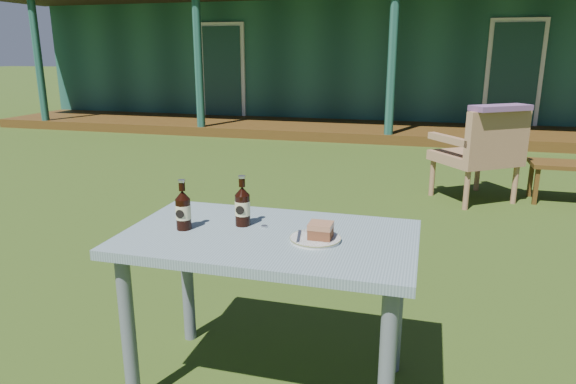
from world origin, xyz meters
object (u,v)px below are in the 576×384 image
(cola_bottle_far, at_px, (183,210))
(side_table, at_px, (563,168))
(cake_slice, at_px, (321,230))
(armchair_left, at_px, (482,150))
(plate, at_px, (315,239))
(cafe_table, at_px, (269,257))
(cola_bottle_near, at_px, (242,206))

(cola_bottle_far, relative_size, side_table, 0.36)
(cake_slice, distance_m, side_table, 3.95)
(armchair_left, bearing_deg, plate, -105.41)
(side_table, bearing_deg, cola_bottle_far, -122.54)
(cafe_table, relative_size, cola_bottle_far, 5.59)
(armchair_left, bearing_deg, cola_bottle_near, -111.29)
(cafe_table, distance_m, plate, 0.23)
(side_table, bearing_deg, cafe_table, -118.41)
(plate, distance_m, armchair_left, 3.48)
(cola_bottle_far, distance_m, side_table, 4.24)
(armchair_left, distance_m, side_table, 0.82)
(cafe_table, xyz_separation_m, cake_slice, (0.22, -0.02, 0.15))
(cola_bottle_near, distance_m, cola_bottle_far, 0.25)
(cake_slice, xyz_separation_m, armchair_left, (0.90, 3.35, -0.25))
(cafe_table, height_order, plate, plate)
(plate, distance_m, side_table, 3.95)
(plate, xyz_separation_m, side_table, (1.70, 3.55, -0.39))
(cafe_table, height_order, armchair_left, armchair_left)
(cola_bottle_near, relative_size, side_table, 0.37)
(cola_bottle_far, bearing_deg, cake_slice, 1.11)
(cake_slice, xyz_separation_m, cola_bottle_far, (-0.59, -0.01, 0.04))
(cola_bottle_near, xyz_separation_m, armchair_left, (1.27, 3.25, -0.29))
(cafe_table, bearing_deg, side_table, 61.59)
(cola_bottle_far, xyz_separation_m, side_table, (2.27, 3.56, -0.46))
(cafe_table, relative_size, plate, 5.88)
(cake_slice, relative_size, cola_bottle_far, 0.43)
(cake_slice, height_order, cola_bottle_near, cola_bottle_near)
(side_table, bearing_deg, cola_bottle_near, -120.72)
(cake_slice, relative_size, side_table, 0.15)
(cola_bottle_near, bearing_deg, cafe_table, -28.73)
(cola_bottle_near, bearing_deg, side_table, 59.28)
(plate, height_order, cola_bottle_far, cola_bottle_far)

